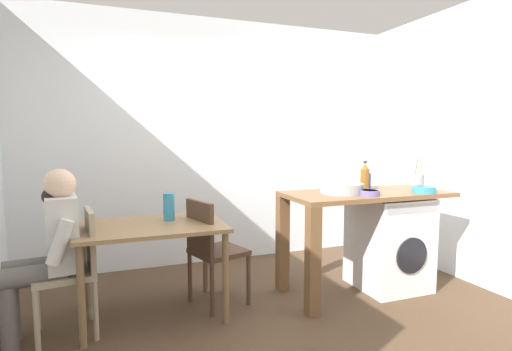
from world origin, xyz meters
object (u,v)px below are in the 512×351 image
object	(u,v)px
chair_opposite	(211,246)
utensil_crock	(418,181)
vase	(169,207)
mixing_bowl	(370,193)
colander	(424,189)
chair_person_seat	(75,265)
washing_machine	(389,242)
bottle_tall_green	(365,177)
seated_person	(49,245)
bottle_squat_brown	(367,179)
dining_table	(152,236)

from	to	relation	value
chair_opposite	utensil_crock	size ratio (longest dim) A/B	3.00
utensil_crock	vase	bearing A→B (deg)	175.24
mixing_bowl	colander	size ratio (longest dim) A/B	0.86
chair_person_seat	colander	size ratio (longest dim) A/B	4.50
washing_machine	mixing_bowl	world-z (taller)	mixing_bowl
chair_person_seat	vase	distance (m)	0.80
chair_opposite	vase	size ratio (longest dim) A/B	4.01
washing_machine	utensil_crock	distance (m)	0.67
chair_person_seat	mixing_bowl	world-z (taller)	mixing_bowl
chair_person_seat	colander	distance (m)	2.93
bottle_tall_green	utensil_crock	size ratio (longest dim) A/B	0.91
chair_person_seat	seated_person	xyz separation A→B (m)	(-0.16, -0.02, 0.16)
seated_person	bottle_tall_green	world-z (taller)	seated_person
seated_person	bottle_squat_brown	size ratio (longest dim) A/B	5.99
bottle_tall_green	colander	world-z (taller)	bottle_tall_green
bottle_tall_green	washing_machine	bearing A→B (deg)	-24.94
colander	chair_person_seat	bearing A→B (deg)	174.51
dining_table	utensil_crock	distance (m)	2.54
chair_person_seat	washing_machine	size ratio (longest dim) A/B	1.05
bottle_tall_green	vase	xyz separation A→B (m)	(-1.78, 0.15, -0.19)
seated_person	mixing_bowl	bearing A→B (deg)	-102.97
chair_opposite	bottle_tall_green	size ratio (longest dim) A/B	3.30
chair_opposite	bottle_tall_green	world-z (taller)	bottle_tall_green
chair_opposite	vase	world-z (taller)	vase
bottle_tall_green	vase	bearing A→B (deg)	175.22
chair_opposite	washing_machine	xyz separation A→B (m)	(1.67, -0.18, -0.08)
utensil_crock	mixing_bowl	bearing A→B (deg)	-161.49
chair_person_seat	utensil_crock	bearing A→B (deg)	-97.65
seated_person	chair_person_seat	bearing A→B (deg)	-90.00
chair_person_seat	colander	world-z (taller)	colander
chair_opposite	mixing_bowl	distance (m)	1.41
mixing_bowl	chair_opposite	bearing A→B (deg)	163.79
chair_person_seat	vase	world-z (taller)	vase
chair_opposite	colander	xyz separation A→B (m)	(1.85, -0.39, 0.44)
bottle_squat_brown	mixing_bowl	distance (m)	0.47
bottle_tall_green	chair_opposite	bearing A→B (deg)	176.99
dining_table	chair_person_seat	distance (m)	0.57
bottle_tall_green	colander	bearing A→B (deg)	-38.26
mixing_bowl	vase	xyz separation A→B (m)	(-1.62, 0.45, -0.09)
dining_table	washing_machine	distance (m)	2.16
chair_opposite	vase	distance (m)	0.48
chair_person_seat	dining_table	bearing A→B (deg)	-88.14
chair_opposite	bottle_tall_green	xyz separation A→B (m)	(1.45, -0.08, 0.54)
vase	chair_person_seat	bearing A→B (deg)	-164.72
bottle_squat_brown	utensil_crock	bearing A→B (deg)	-15.89
seated_person	utensil_crock	distance (m)	3.24
bottle_squat_brown	chair_person_seat	bearing A→B (deg)	-177.00
dining_table	bottle_tall_green	distance (m)	1.97
dining_table	vase	distance (m)	0.28
seated_person	washing_machine	distance (m)	2.86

